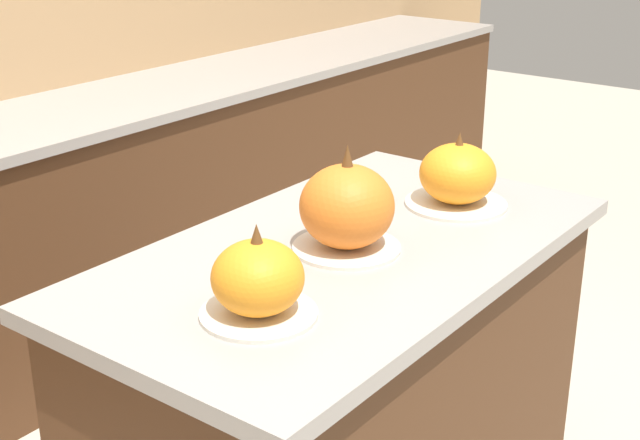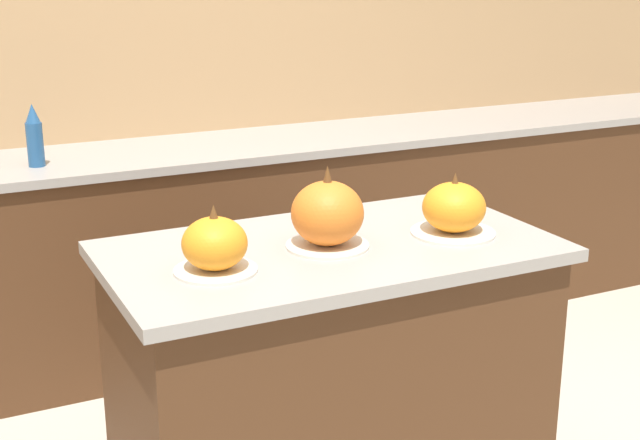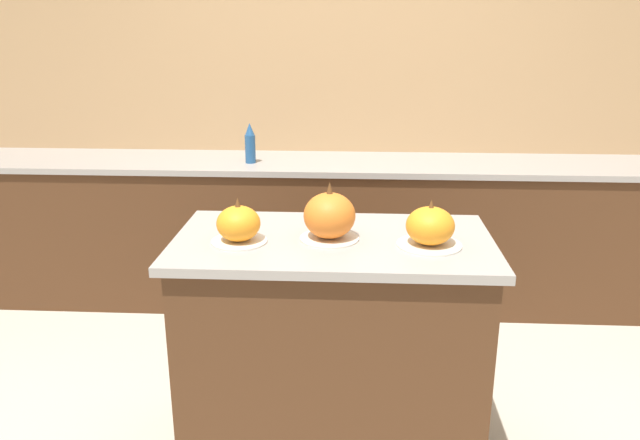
# 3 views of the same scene
# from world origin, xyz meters

# --- Properties ---
(wall_back) EXTENTS (8.00, 0.06, 2.50)m
(wall_back) POSITION_xyz_m (0.00, 1.81, 1.25)
(wall_back) COLOR tan
(wall_back) RESTS_ON ground_plane
(kitchen_island) EXTENTS (1.22, 0.67, 0.94)m
(kitchen_island) POSITION_xyz_m (0.00, 0.00, 0.47)
(kitchen_island) COLOR #4C2D19
(kitchen_island) RESTS_ON ground_plane
(back_counter) EXTENTS (6.00, 0.60, 0.92)m
(back_counter) POSITION_xyz_m (0.00, 1.48, 0.46)
(back_counter) COLOR #4C2D19
(back_counter) RESTS_ON ground_plane
(pumpkin_cake_left) EXTENTS (0.21, 0.21, 0.17)m
(pumpkin_cake_left) POSITION_xyz_m (-0.35, -0.06, 1.01)
(pumpkin_cake_left) COLOR silver
(pumpkin_cake_left) RESTS_ON kitchen_island
(pumpkin_cake_center) EXTENTS (0.23, 0.23, 0.23)m
(pumpkin_cake_center) POSITION_xyz_m (-0.01, -0.01, 1.03)
(pumpkin_cake_center) COLOR silver
(pumpkin_cake_center) RESTS_ON kitchen_island
(pumpkin_cake_right) EXTENTS (0.24, 0.24, 0.18)m
(pumpkin_cake_right) POSITION_xyz_m (0.36, -0.06, 1.01)
(pumpkin_cake_right) COLOR silver
(pumpkin_cake_right) RESTS_ON kitchen_island
(bottle_tall) EXTENTS (0.06, 0.06, 0.24)m
(bottle_tall) POSITION_xyz_m (-0.55, 1.41, 1.03)
(bottle_tall) COLOR #235184
(bottle_tall) RESTS_ON back_counter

